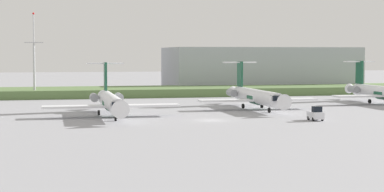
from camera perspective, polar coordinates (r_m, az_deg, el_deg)
name	(u,v)px	position (r m, az deg, el deg)	size (l,w,h in m)	color
ground_plane	(175,106)	(131.70, -1.52, -0.85)	(500.00, 500.00, 0.00)	#939399
grass_berm	(151,91)	(163.97, -3.69, 0.40)	(320.00, 20.00, 2.02)	#597542
regional_jet_second	(111,101)	(109.96, -7.19, -0.46)	(22.81, 31.00, 9.00)	white
regional_jet_third	(255,96)	(124.00, 5.63, 0.02)	(22.81, 31.00, 9.00)	white
regional_jet_fourth	(382,92)	(141.75, 16.47, 0.35)	(22.81, 31.00, 9.00)	white
antenna_mast	(34,63)	(155.63, -13.78, 2.86)	(4.40, 0.50, 20.20)	#B2B2B7
distant_hangar	(259,68)	(193.31, 5.91, 2.44)	(53.97, 28.85, 12.41)	#9EA3AD
baggage_tug	(316,114)	(103.94, 10.87, -1.59)	(1.72, 3.20, 2.30)	silver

